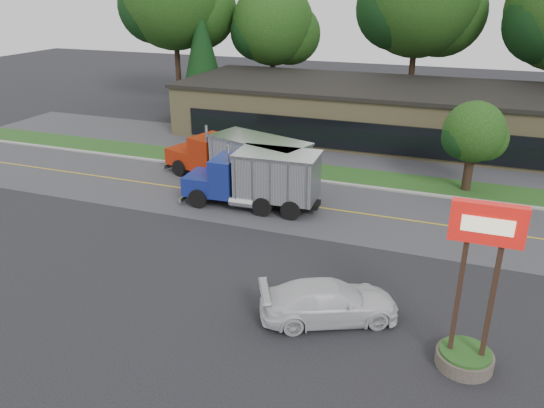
# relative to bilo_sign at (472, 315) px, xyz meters

# --- Properties ---
(ground) EXTENTS (140.00, 140.00, 0.00)m
(ground) POSITION_rel_bilo_sign_xyz_m (-10.50, 2.50, -2.02)
(ground) COLOR #2D2D31
(ground) RESTS_ON ground
(road) EXTENTS (60.00, 8.00, 0.02)m
(road) POSITION_rel_bilo_sign_xyz_m (-10.50, 11.50, -2.02)
(road) COLOR #545459
(road) RESTS_ON ground
(center_line) EXTENTS (60.00, 0.12, 0.01)m
(center_line) POSITION_rel_bilo_sign_xyz_m (-10.50, 11.50, -2.02)
(center_line) COLOR gold
(center_line) RESTS_ON ground
(curb) EXTENTS (60.00, 0.30, 0.12)m
(curb) POSITION_rel_bilo_sign_xyz_m (-10.50, 15.70, -2.02)
(curb) COLOR #9E9E99
(curb) RESTS_ON ground
(grass_verge) EXTENTS (60.00, 3.40, 0.03)m
(grass_verge) POSITION_rel_bilo_sign_xyz_m (-10.50, 17.50, -2.02)
(grass_verge) COLOR #204E1A
(grass_verge) RESTS_ON ground
(far_parking) EXTENTS (60.00, 7.00, 0.02)m
(far_parking) POSITION_rel_bilo_sign_xyz_m (-10.50, 22.50, -2.02)
(far_parking) COLOR #545459
(far_parking) RESTS_ON ground
(strip_mall) EXTENTS (32.00, 12.00, 4.00)m
(strip_mall) POSITION_rel_bilo_sign_xyz_m (-8.50, 28.50, -0.02)
(strip_mall) COLOR #9D8D60
(strip_mall) RESTS_ON ground
(bilo_sign) EXTENTS (2.20, 1.90, 5.95)m
(bilo_sign) POSITION_rel_bilo_sign_xyz_m (0.00, 0.00, 0.00)
(bilo_sign) COLOR #6B6054
(bilo_sign) RESTS_ON ground
(tree_far_a) EXTENTS (11.35, 10.68, 16.18)m
(tree_far_a) POSITION_rel_bilo_sign_xyz_m (-30.33, 34.64, 8.31)
(tree_far_a) COLOR #382619
(tree_far_a) RESTS_ON ground
(tree_far_b) EXTENTS (8.65, 8.14, 12.34)m
(tree_far_b) POSITION_rel_bilo_sign_xyz_m (-20.37, 36.60, 5.85)
(tree_far_b) COLOR #382619
(tree_far_b) RESTS_ON ground
(tree_far_c) EXTENTS (11.45, 10.78, 16.34)m
(tree_far_c) POSITION_rel_bilo_sign_xyz_m (-6.33, 36.64, 8.41)
(tree_far_c) COLOR #382619
(tree_far_c) RESTS_ON ground
(evergreen_left) EXTENTS (4.63, 4.63, 10.52)m
(evergreen_left) POSITION_rel_bilo_sign_xyz_m (-26.50, 32.50, 3.76)
(evergreen_left) COLOR #382619
(evergreen_left) RESTS_ON ground
(tree_verge) EXTENTS (3.92, 3.69, 5.60)m
(tree_verge) POSITION_rel_bilo_sign_xyz_m (-0.44, 17.55, 1.53)
(tree_verge) COLOR #382619
(tree_verge) RESTS_ON ground
(dump_truck_red) EXTENTS (10.82, 5.65, 3.36)m
(dump_truck_red) POSITION_rel_bilo_sign_xyz_m (-13.91, 13.17, -0.21)
(dump_truck_red) COLOR black
(dump_truck_red) RESTS_ON ground
(dump_truck_blue) EXTENTS (7.97, 3.01, 3.36)m
(dump_truck_blue) POSITION_rel_bilo_sign_xyz_m (-11.61, 10.38, -0.22)
(dump_truck_blue) COLOR black
(dump_truck_blue) RESTS_ON ground
(rally_car) EXTENTS (5.70, 4.32, 1.54)m
(rally_car) POSITION_rel_bilo_sign_xyz_m (-5.00, 1.04, -1.25)
(rally_car) COLOR silver
(rally_car) RESTS_ON ground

